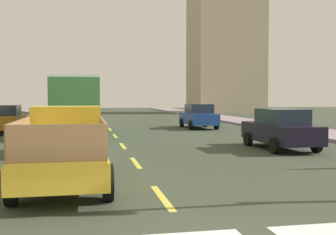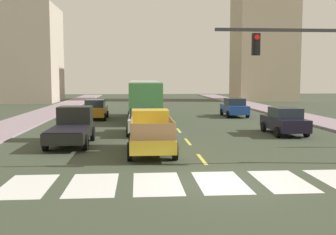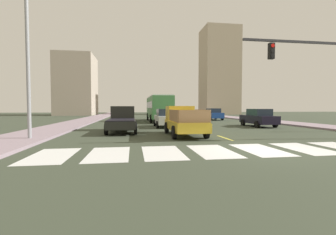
{
  "view_description": "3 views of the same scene",
  "coord_description": "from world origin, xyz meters",
  "px_view_note": "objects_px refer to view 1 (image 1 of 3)",
  "views": [
    {
      "loc": [
        -1.66,
        -5.08,
        2.23
      ],
      "look_at": [
        1.95,
        13.25,
        1.31
      ],
      "focal_mm": 45.15,
      "sensor_mm": 36.0,
      "label": 1
    },
    {
      "loc": [
        -2.82,
        -13.45,
        3.54
      ],
      "look_at": [
        -1.08,
        9.47,
        1.33
      ],
      "focal_mm": 43.47,
      "sensor_mm": 36.0,
      "label": 2
    },
    {
      "loc": [
        -5.51,
        -9.49,
        1.86
      ],
      "look_at": [
        -2.24,
        12.48,
        0.9
      ],
      "focal_mm": 24.95,
      "sensor_mm": 36.0,
      "label": 3
    }
  ],
  "objects_px": {
    "sedan_near_left": "(6,119)",
    "sedan_mid": "(65,131)",
    "sedan_far": "(199,116)",
    "city_bus": "(76,101)",
    "pickup_stakebed": "(65,148)",
    "sedan_near_right": "(281,129)"
  },
  "relations": [
    {
      "from": "sedan_near_left",
      "to": "sedan_far",
      "type": "relative_size",
      "value": 1.0
    },
    {
      "from": "sedan_near_right",
      "to": "sedan_mid",
      "type": "relative_size",
      "value": 1.0
    },
    {
      "from": "pickup_stakebed",
      "to": "sedan_near_left",
      "type": "xyz_separation_m",
      "value": [
        -4.28,
        16.36,
        -0.08
      ]
    },
    {
      "from": "sedan_near_right",
      "to": "sedan_mid",
      "type": "xyz_separation_m",
      "value": [
        -8.97,
        0.86,
        0.0
      ]
    },
    {
      "from": "pickup_stakebed",
      "to": "city_bus",
      "type": "bearing_deg",
      "value": 89.4
    },
    {
      "from": "sedan_near_left",
      "to": "sedan_far",
      "type": "distance_m",
      "value": 12.75
    },
    {
      "from": "sedan_far",
      "to": "sedan_mid",
      "type": "xyz_separation_m",
      "value": [
        -8.69,
        -11.33,
        0.0
      ]
    },
    {
      "from": "sedan_near_right",
      "to": "sedan_far",
      "type": "relative_size",
      "value": 1.0
    },
    {
      "from": "sedan_near_left",
      "to": "sedan_far",
      "type": "xyz_separation_m",
      "value": [
        12.67,
        1.45,
        0.0
      ]
    },
    {
      "from": "sedan_near_left",
      "to": "sedan_mid",
      "type": "height_order",
      "value": "same"
    },
    {
      "from": "sedan_near_left",
      "to": "pickup_stakebed",
      "type": "bearing_deg",
      "value": -77.12
    },
    {
      "from": "pickup_stakebed",
      "to": "sedan_near_left",
      "type": "distance_m",
      "value": 16.91
    },
    {
      "from": "sedan_near_left",
      "to": "sedan_near_right",
      "type": "distance_m",
      "value": 16.82
    },
    {
      "from": "city_bus",
      "to": "sedan_far",
      "type": "relative_size",
      "value": 2.45
    },
    {
      "from": "sedan_far",
      "to": "city_bus",
      "type": "bearing_deg",
      "value": -163.48
    },
    {
      "from": "sedan_near_right",
      "to": "sedan_far",
      "type": "height_order",
      "value": "same"
    },
    {
      "from": "sedan_near_left",
      "to": "sedan_far",
      "type": "height_order",
      "value": "same"
    },
    {
      "from": "pickup_stakebed",
      "to": "sedan_near_right",
      "type": "distance_m",
      "value": 10.32
    },
    {
      "from": "pickup_stakebed",
      "to": "sedan_far",
      "type": "height_order",
      "value": "pickup_stakebed"
    },
    {
      "from": "pickup_stakebed",
      "to": "sedan_far",
      "type": "distance_m",
      "value": 19.69
    },
    {
      "from": "pickup_stakebed",
      "to": "sedan_near_right",
      "type": "bearing_deg",
      "value": 32.33
    },
    {
      "from": "sedan_mid",
      "to": "sedan_far",
      "type": "bearing_deg",
      "value": 53.86
    }
  ]
}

